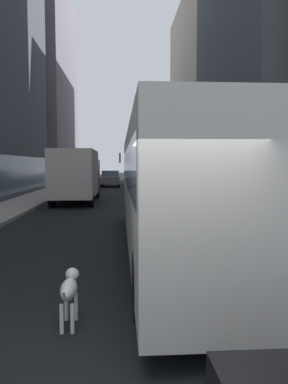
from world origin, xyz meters
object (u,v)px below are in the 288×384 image
object	(u,v)px
transit_bus	(176,183)
car_grey_wagon	(111,178)
car_red_coupe	(146,176)
dalmatian_dog	(70,289)
car_silver_sedan	(143,175)
car_white_van	(163,184)
box_truck	(77,174)

from	to	relation	value
transit_bus	car_grey_wagon	world-z (taller)	transit_bus
car_red_coupe	dalmatian_dog	world-z (taller)	car_red_coupe
car_silver_sedan	car_white_van	xyz separation A→B (m)	(0.00, -22.53, -0.00)
car_white_van	box_truck	xyz separation A→B (m)	(-5.60, -4.05, 0.84)
car_white_van	car_red_coupe	world-z (taller)	same
car_red_coupe	car_silver_sedan	bearing A→B (deg)	90.00
car_red_coupe	dalmatian_dog	size ratio (longest dim) A/B	4.42
box_truck	car_grey_wagon	bearing A→B (deg)	83.97
car_grey_wagon	box_truck	bearing A→B (deg)	-96.03
car_silver_sedan	car_white_van	distance (m)	22.53
car_white_van	car_red_coupe	size ratio (longest dim) A/B	1.06
car_red_coupe	box_truck	world-z (taller)	box_truck
transit_bus	dalmatian_dog	bearing A→B (deg)	-116.80
car_white_van	dalmatian_dog	world-z (taller)	car_white_van
car_white_van	box_truck	world-z (taller)	box_truck
car_silver_sedan	box_truck	world-z (taller)	box_truck
transit_bus	car_grey_wagon	size ratio (longest dim) A/B	2.85
transit_bus	box_truck	xyz separation A→B (m)	(-4.00, 12.62, -0.11)
car_red_coupe	dalmatian_dog	bearing A→B (deg)	-95.69
car_red_coupe	box_truck	xyz separation A→B (m)	(-5.60, -20.88, 0.84)
car_white_van	box_truck	bearing A→B (deg)	-144.12
car_white_van	transit_bus	bearing A→B (deg)	-95.48
car_silver_sedan	car_grey_wagon	bearing A→B (deg)	-109.30
transit_bus	dalmatian_dog	distance (m)	4.97
car_red_coupe	box_truck	size ratio (longest dim) A/B	0.57
box_truck	car_silver_sedan	bearing A→B (deg)	78.10
car_grey_wagon	dalmatian_dog	world-z (taller)	car_grey_wagon
transit_bus	box_truck	distance (m)	13.24
dalmatian_dog	car_silver_sedan	bearing A→B (deg)	85.05
car_silver_sedan	dalmatian_dog	world-z (taller)	car_silver_sedan
car_red_coupe	car_grey_wagon	bearing A→B (deg)	-124.94
box_truck	dalmatian_dog	distance (m)	17.05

